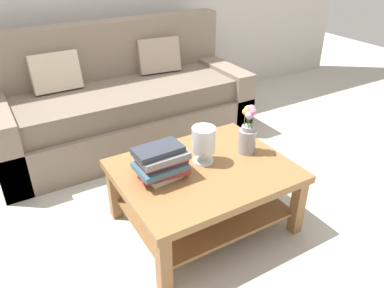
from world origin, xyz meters
TOP-DOWN VIEW (x-y plane):
  - ground_plane at (0.00, 0.00)m, footprint 10.00×10.00m
  - couch at (-0.09, 0.98)m, footprint 2.28×0.90m
  - coffee_table at (-0.09, -0.43)m, footprint 1.08×0.86m
  - book_stack_main at (-0.37, -0.38)m, footprint 0.33×0.25m
  - glass_hurricane_vase at (-0.05, -0.36)m, footprint 0.15×0.15m
  - flower_pitcher at (0.26, -0.40)m, footprint 0.12×0.12m

SIDE VIEW (x-z plane):
  - ground_plane at x=0.00m, z-range 0.00..0.00m
  - coffee_table at x=-0.09m, z-range 0.10..0.55m
  - couch at x=-0.09m, z-range -0.17..0.89m
  - book_stack_main at x=-0.37m, z-range 0.45..0.67m
  - flower_pitcher at x=0.26m, z-range 0.42..0.76m
  - glass_hurricane_vase at x=-0.05m, z-range 0.48..0.72m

